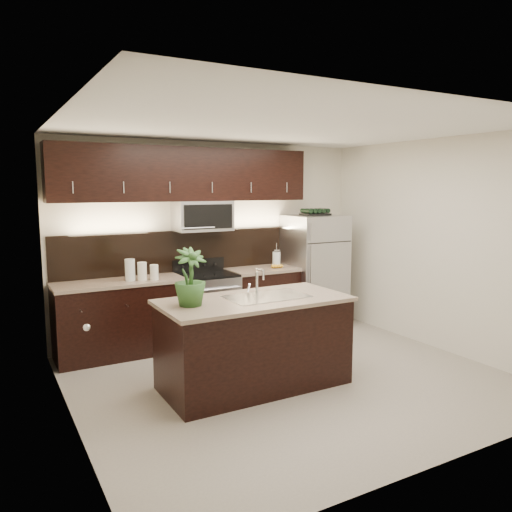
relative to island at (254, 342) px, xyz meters
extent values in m
plane|color=gray|center=(0.44, -0.02, -0.47)|extent=(4.50, 4.50, 0.00)
cube|color=beige|center=(0.44, 1.98, 0.88)|extent=(4.50, 0.02, 2.70)
cube|color=beige|center=(0.44, -2.02, 0.88)|extent=(4.50, 0.02, 2.70)
cube|color=beige|center=(-1.81, -0.02, 0.88)|extent=(0.02, 4.00, 2.70)
cube|color=beige|center=(2.69, -0.02, 0.88)|extent=(0.02, 4.00, 2.70)
cube|color=white|center=(0.44, -0.02, 2.23)|extent=(4.50, 4.00, 0.02)
cube|color=white|center=(-1.79, -0.82, 0.54)|extent=(0.04, 0.80, 2.02)
sphere|color=silver|center=(-1.76, -0.50, 0.53)|extent=(0.06, 0.06, 0.06)
cube|color=black|center=(-1.80, 0.73, 1.18)|extent=(0.01, 0.32, 0.46)
cube|color=white|center=(-1.79, 0.73, 1.18)|extent=(0.00, 0.24, 0.36)
cube|color=black|center=(-0.97, 1.67, -0.02)|extent=(1.57, 0.62, 0.90)
cube|color=black|center=(1.15, 1.67, -0.02)|extent=(1.16, 0.62, 0.90)
cube|color=#B2B2B7|center=(0.19, 1.67, -0.02)|extent=(0.76, 0.62, 0.90)
cube|color=black|center=(0.19, 1.67, 0.44)|extent=(0.76, 0.60, 0.03)
cube|color=#BFA78F|center=(-0.97, 1.67, 0.45)|extent=(1.59, 0.65, 0.04)
cube|color=#BFA78F|center=(1.15, 1.67, 0.45)|extent=(1.18, 0.65, 0.04)
cube|color=black|center=(-0.01, 1.97, 0.75)|extent=(3.49, 0.02, 0.56)
cube|color=#B2B2B7|center=(0.19, 1.78, 1.23)|extent=(0.76, 0.40, 0.40)
cube|color=black|center=(-0.01, 1.82, 1.78)|extent=(3.49, 0.33, 0.70)
cube|color=black|center=(0.00, 0.00, -0.02)|extent=(1.90, 0.90, 0.90)
cube|color=#BFA78F|center=(0.00, 0.00, 0.45)|extent=(1.96, 0.96, 0.04)
cube|color=silver|center=(0.15, 0.00, 0.47)|extent=(0.84, 0.50, 0.01)
cylinder|color=silver|center=(0.15, 0.21, 0.59)|extent=(0.03, 0.03, 0.24)
cylinder|color=silver|center=(0.15, 0.14, 0.74)|extent=(0.02, 0.14, 0.02)
cylinder|color=silver|center=(0.15, 0.07, 0.69)|extent=(0.02, 0.02, 0.10)
cube|color=#B2B2B7|center=(1.92, 1.61, 0.36)|extent=(0.81, 0.73, 1.67)
cube|color=black|center=(1.92, 1.61, 1.21)|extent=(0.41, 0.26, 0.03)
cylinder|color=black|center=(1.76, 1.61, 1.26)|extent=(0.07, 0.24, 0.07)
cylinder|color=black|center=(1.84, 1.61, 1.26)|extent=(0.07, 0.24, 0.07)
cylinder|color=black|center=(1.92, 1.61, 1.26)|extent=(0.07, 0.24, 0.07)
cylinder|color=black|center=(2.00, 1.61, 1.26)|extent=(0.07, 0.24, 0.07)
cylinder|color=black|center=(2.08, 1.61, 1.26)|extent=(0.07, 0.24, 0.07)
imported|color=#295221|center=(-0.69, 0.03, 0.75)|extent=(0.35, 0.35, 0.56)
cylinder|color=silver|center=(-0.85, 1.62, 0.60)|extent=(0.12, 0.12, 0.27)
cylinder|color=white|center=(-0.71, 1.57, 0.58)|extent=(0.11, 0.11, 0.22)
cylinder|color=white|center=(-0.57, 1.53, 0.56)|extent=(0.10, 0.10, 0.19)
cylinder|color=silver|center=(1.26, 1.62, 0.58)|extent=(0.11, 0.11, 0.23)
cylinder|color=silver|center=(1.26, 1.62, 0.71)|extent=(0.12, 0.12, 0.02)
cylinder|color=silver|center=(1.26, 1.62, 0.77)|extent=(0.01, 0.01, 0.09)
ellipsoid|color=orange|center=(1.19, 1.59, 0.50)|extent=(0.20, 0.17, 0.06)
camera|label=1|loc=(-2.44, -4.42, 1.60)|focal=35.00mm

